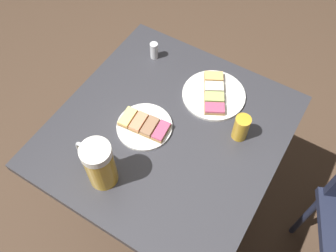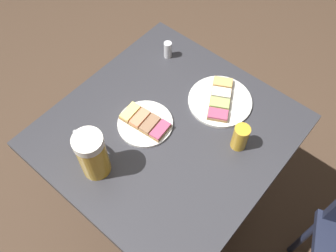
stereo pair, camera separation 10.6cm
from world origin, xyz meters
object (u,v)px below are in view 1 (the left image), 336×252
Objects in this scene: plate_near at (144,126)px; beer_mug at (99,164)px; beer_glass_small at (241,128)px; salt_shaker at (154,51)px; plate_far at (214,94)px.

beer_mug is (0.23, -0.01, 0.08)m from plate_near.
plate_near is 1.07× the size of beer_mug.
beer_glass_small is at bearing 115.49° from plate_near.
plate_near is 0.24m from beer_mug.
beer_glass_small reaches higher than plate_near.
beer_glass_small reaches higher than salt_shaker.
plate_far is at bearing 80.08° from salt_shaker.
salt_shaker is at bearing -164.77° from beer_mug.
beer_mug is at bearing -2.17° from plate_near.
plate_near is at bearing -64.51° from beer_glass_small.
beer_mug reaches higher than plate_far.
plate_near is 0.34m from salt_shaker.
beer_mug is at bearing -17.47° from plate_far.
salt_shaker is at bearing -153.17° from plate_near.
plate_near is at bearing -29.52° from plate_far.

